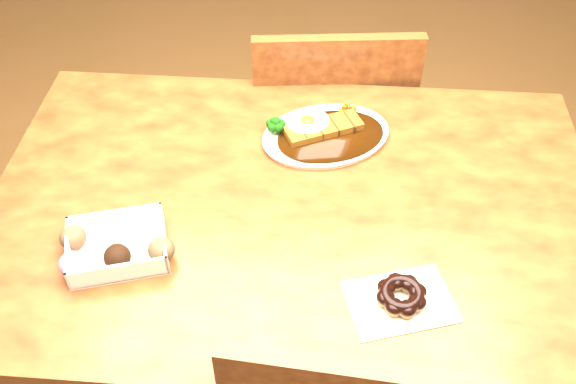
# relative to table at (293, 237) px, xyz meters

# --- Properties ---
(table) EXTENTS (1.20, 0.80, 0.75)m
(table) POSITION_rel_table_xyz_m (0.00, 0.00, 0.00)
(table) COLOR #461D0E
(table) RESTS_ON ground
(chair_far) EXTENTS (0.46, 0.46, 0.87)m
(chair_far) POSITION_rel_table_xyz_m (0.06, 0.54, -0.17)
(chair_far) COLOR #461D0E
(chair_far) RESTS_ON ground
(katsu_curry_plate) EXTENTS (0.33, 0.28, 0.05)m
(katsu_curry_plate) POSITION_rel_table_xyz_m (0.05, 0.20, 0.11)
(katsu_curry_plate) COLOR white
(katsu_curry_plate) RESTS_ON table
(donut_box) EXTENTS (0.21, 0.18, 0.05)m
(donut_box) POSITION_rel_table_xyz_m (-0.31, -0.15, 0.12)
(donut_box) COLOR white
(donut_box) RESTS_ON table
(pon_de_ring) EXTENTS (0.21, 0.17, 0.03)m
(pon_de_ring) POSITION_rel_table_xyz_m (0.20, -0.21, 0.12)
(pon_de_ring) COLOR silver
(pon_de_ring) RESTS_ON table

